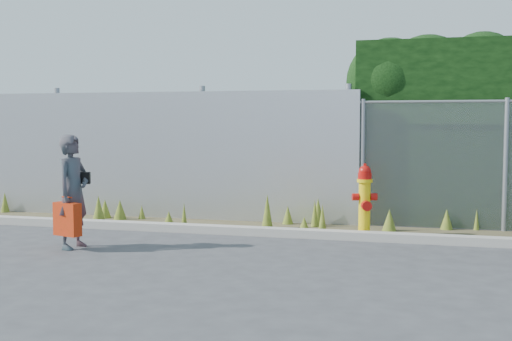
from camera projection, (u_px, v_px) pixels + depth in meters
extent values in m
plane|color=#3B3B3E|center=(251.00, 262.00, 7.71)|extent=(80.00, 80.00, 0.00)
cube|color=#9D988E|center=(282.00, 232.00, 9.44)|extent=(16.00, 0.22, 0.12)
cube|color=#494029|center=(291.00, 229.00, 10.03)|extent=(16.00, 1.20, 0.01)
cone|color=#51651E|center=(142.00, 213.00, 11.00)|extent=(0.13, 0.13, 0.25)
cone|color=#51651E|center=(315.00, 214.00, 10.18)|extent=(0.13, 0.13, 0.44)
cone|color=#51651E|center=(322.00, 220.00, 9.56)|extent=(0.14, 0.14, 0.46)
cone|color=#51651E|center=(288.00, 216.00, 10.46)|extent=(0.19, 0.19, 0.31)
cone|color=#51651E|center=(389.00, 221.00, 9.81)|extent=(0.23, 0.23, 0.35)
cone|color=#51651E|center=(105.00, 209.00, 11.13)|extent=(0.21, 0.21, 0.33)
cone|color=#51651E|center=(477.00, 220.00, 9.88)|extent=(0.09, 0.09, 0.35)
cone|color=#51651E|center=(169.00, 219.00, 10.37)|extent=(0.18, 0.18, 0.23)
cone|color=#51651E|center=(304.00, 225.00, 9.83)|extent=(0.18, 0.18, 0.22)
cone|color=#51651E|center=(99.00, 209.00, 10.68)|extent=(0.22, 0.22, 0.46)
cone|color=#51651E|center=(447.00, 220.00, 9.94)|extent=(0.20, 0.20, 0.33)
cone|color=#51651E|center=(5.00, 203.00, 11.83)|extent=(0.16, 0.16, 0.38)
cone|color=#51651E|center=(120.00, 210.00, 10.96)|extent=(0.23, 0.23, 0.35)
cone|color=#51651E|center=(267.00, 212.00, 10.06)|extent=(0.18, 0.18, 0.55)
cone|color=#51651E|center=(184.00, 216.00, 10.16)|extent=(0.11, 0.11, 0.40)
cone|color=#51651E|center=(318.00, 213.00, 10.33)|extent=(0.22, 0.22, 0.45)
cube|color=#B0B2B8|center=(117.00, 155.00, 11.33)|extent=(8.50, 0.08, 2.20)
cylinder|color=gray|center=(58.00, 151.00, 11.76)|extent=(0.10, 0.10, 2.30)
cylinder|color=gray|center=(203.00, 153.00, 11.06)|extent=(0.10, 0.10, 2.30)
cylinder|color=gray|center=(348.00, 155.00, 10.43)|extent=(0.10, 0.10, 2.30)
cylinder|color=gray|center=(363.00, 163.00, 10.26)|extent=(0.07, 0.07, 2.05)
cylinder|color=gray|center=(505.00, 165.00, 9.72)|extent=(0.07, 0.07, 2.05)
sphere|color=black|center=(390.00, 82.00, 10.92)|extent=(1.48, 1.48, 1.48)
sphere|color=black|center=(427.00, 79.00, 10.84)|extent=(1.48, 1.48, 1.48)
sphere|color=black|center=(482.00, 72.00, 10.67)|extent=(1.34, 1.34, 1.34)
cylinder|color=yellow|center=(364.00, 235.00, 9.41)|extent=(0.27, 0.27, 0.06)
cylinder|color=yellow|center=(364.00, 209.00, 9.38)|extent=(0.17, 0.17, 0.81)
cylinder|color=yellow|center=(365.00, 181.00, 9.35)|extent=(0.23, 0.23, 0.05)
cylinder|color=#B20F0A|center=(365.00, 176.00, 9.35)|extent=(0.20, 0.20, 0.10)
sphere|color=#B20F0A|center=(365.00, 172.00, 9.34)|extent=(0.18, 0.18, 0.18)
cylinder|color=#B20F0A|center=(365.00, 165.00, 9.33)|extent=(0.05, 0.05, 0.05)
cylinder|color=#B20F0A|center=(355.00, 197.00, 9.40)|extent=(0.10, 0.10, 0.10)
cylinder|color=#B20F0A|center=(374.00, 197.00, 9.34)|extent=(0.10, 0.10, 0.10)
cylinder|color=#B20F0A|center=(364.00, 206.00, 9.25)|extent=(0.14, 0.11, 0.14)
imported|color=#0F5E65|center=(73.00, 192.00, 8.53)|extent=(0.42, 0.59, 1.52)
cube|color=#A82B09|center=(67.00, 219.00, 8.40)|extent=(0.39, 0.14, 0.43)
cylinder|color=#A82B09|center=(67.00, 197.00, 8.38)|extent=(0.19, 0.02, 0.02)
cube|color=black|center=(82.00, 178.00, 8.65)|extent=(0.21, 0.09, 0.16)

